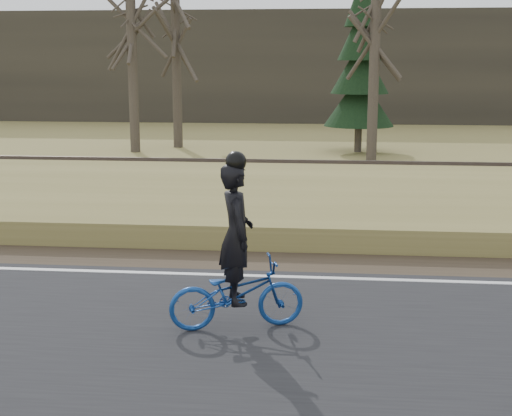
{
  "coord_description": "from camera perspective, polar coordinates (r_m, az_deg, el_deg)",
  "views": [
    {
      "loc": [
        -4.12,
        -10.56,
        3.43
      ],
      "look_at": [
        -5.2,
        0.5,
        1.1
      ],
      "focal_mm": 50.0,
      "sensor_mm": 36.0,
      "label": 1
    }
  ],
  "objects": [
    {
      "name": "bare_tree_far_left",
      "position": [
        27.1,
        -9.85,
        11.35
      ],
      "size": [
        0.36,
        0.36,
        6.56
      ],
      "primitive_type": "cylinder",
      "color": "#4C4438",
      "rests_on": "ground"
    },
    {
      "name": "bare_tree_left",
      "position": [
        28.29,
        -6.39,
        11.9
      ],
      "size": [
        0.36,
        0.36,
        6.99
      ],
      "primitive_type": "cylinder",
      "color": "#4C4438",
      "rests_on": "ground"
    },
    {
      "name": "conifer",
      "position": [
        26.94,
        8.33,
        10.95
      ],
      "size": [
        2.6,
        2.6,
        6.48
      ],
      "color": "#4C4438",
      "rests_on": "ground"
    },
    {
      "name": "ballast",
      "position": [
        19.28,
        17.86,
        1.7
      ],
      "size": [
        120.0,
        3.0,
        0.45
      ],
      "primitive_type": "cube",
      "color": "slate",
      "rests_on": "ground"
    },
    {
      "name": "bare_tree_near_left",
      "position": [
        24.66,
        9.45,
        11.44
      ],
      "size": [
        0.36,
        0.36,
        6.65
      ],
      "primitive_type": "cylinder",
      "color": "#4C4438",
      "rests_on": "ground"
    },
    {
      "name": "railroad",
      "position": [
        19.23,
        17.92,
        2.59
      ],
      "size": [
        120.0,
        2.4,
        0.29
      ],
      "color": "black",
      "rests_on": "ballast"
    },
    {
      "name": "cyclist",
      "position": [
        9.01,
        -1.57,
        -5.15
      ],
      "size": [
        1.82,
        1.05,
        2.27
      ],
      "rotation": [
        0.0,
        0.0,
        1.85
      ],
      "color": "navy",
      "rests_on": "road"
    },
    {
      "name": "treeline_backdrop",
      "position": [
        40.77,
        11.62,
        11.0
      ],
      "size": [
        120.0,
        4.0,
        6.0
      ],
      "primitive_type": "cube",
      "color": "#383328",
      "rests_on": "ground"
    }
  ]
}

